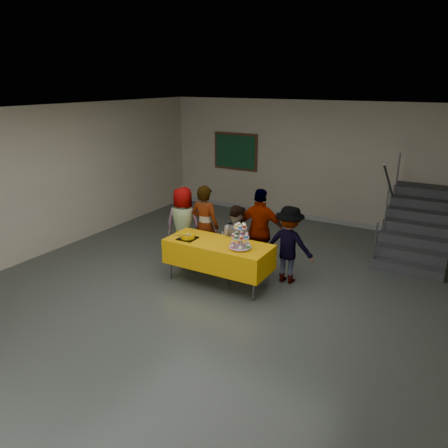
% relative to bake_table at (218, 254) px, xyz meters
% --- Properties ---
extents(room_shell, '(10.00, 10.04, 3.02)m').
position_rel_bake_table_xyz_m(room_shell, '(0.15, -0.59, 1.57)').
color(room_shell, '#4C514C').
rests_on(room_shell, ground).
extents(bake_table, '(1.88, 0.78, 0.77)m').
position_rel_bake_table_xyz_m(bake_table, '(0.00, 0.00, 0.00)').
color(bake_table, '#595960').
rests_on(bake_table, ground).
extents(cupcake_stand, '(0.38, 0.38, 0.44)m').
position_rel_bake_table_xyz_m(cupcake_stand, '(0.47, -0.06, 0.40)').
color(cupcake_stand, silver).
rests_on(cupcake_stand, bake_table).
extents(bear_cake, '(0.32, 0.36, 0.12)m').
position_rel_bake_table_xyz_m(bear_cake, '(-0.56, -0.12, 0.27)').
color(bear_cake, black).
rests_on(bear_cake, bake_table).
extents(schoolchild_a, '(0.82, 0.63, 1.50)m').
position_rel_bake_table_xyz_m(schoolchild_a, '(-1.14, 0.57, 0.19)').
color(schoolchild_a, slate).
rests_on(schoolchild_a, ground).
extents(schoolchild_b, '(0.59, 0.40, 1.59)m').
position_rel_bake_table_xyz_m(schoolchild_b, '(-0.65, 0.59, 0.24)').
color(schoolchild_b, slate).
rests_on(schoolchild_b, ground).
extents(schoolchild_c, '(0.66, 0.53, 1.32)m').
position_rel_bake_table_xyz_m(schoolchild_c, '(0.06, 0.54, 0.10)').
color(schoolchild_c, slate).
rests_on(schoolchild_c, ground).
extents(schoolchild_d, '(1.00, 0.56, 1.61)m').
position_rel_bake_table_xyz_m(schoolchild_d, '(0.43, 0.80, 0.25)').
color(schoolchild_d, slate).
rests_on(schoolchild_d, ground).
extents(schoolchild_e, '(0.91, 0.53, 1.40)m').
position_rel_bake_table_xyz_m(schoolchild_e, '(1.04, 0.69, 0.14)').
color(schoolchild_e, slate).
rests_on(schoolchild_e, ground).
extents(staircase, '(1.30, 2.40, 2.04)m').
position_rel_bake_table_xyz_m(staircase, '(2.85, 3.52, -0.07)').
color(staircase, '#424447').
rests_on(staircase, ground).
extents(noticeboard, '(1.30, 0.05, 1.00)m').
position_rel_bake_table_xyz_m(noticeboard, '(-2.04, 4.36, 1.04)').
color(noticeboard, '#472B16').
rests_on(noticeboard, ground).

